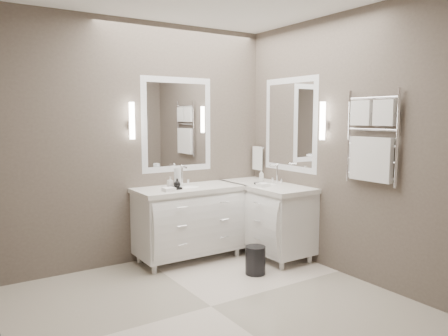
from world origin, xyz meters
TOP-DOWN VIEW (x-y plane):
  - floor at (0.00, 0.00)m, footprint 3.20×3.00m
  - wall_back at (0.00, 1.50)m, footprint 3.20×0.01m
  - wall_front at (0.00, -1.50)m, footprint 3.20×0.01m
  - wall_right at (1.60, 0.00)m, footprint 0.01×3.00m
  - vanity_back at (0.45, 1.23)m, footprint 1.24×0.59m
  - vanity_right at (1.33, 0.90)m, footprint 0.59×1.24m
  - mirror_back at (0.45, 1.49)m, footprint 0.90×0.02m
  - mirror_right at (1.59, 0.80)m, footprint 0.02×0.90m
  - sconce_back at (-0.13, 1.43)m, footprint 0.06×0.06m
  - sconce_right at (1.53, 0.22)m, footprint 0.06×0.06m
  - towel_bar_corner at (1.54, 1.36)m, footprint 0.03×0.22m
  - towel_ladder at (1.55, -0.40)m, footprint 0.06×0.58m
  - waste_bin at (0.80, 0.42)m, footprint 0.21×0.21m
  - amenity_tray_back at (0.23, 1.16)m, footprint 0.16×0.12m
  - amenity_tray_right at (1.24, 0.89)m, footprint 0.12×0.15m
  - water_bottle at (0.30, 1.20)m, footprint 0.10×0.10m
  - soap_bottle_a at (0.20, 1.18)m, footprint 0.05×0.06m
  - soap_bottle_b at (0.26, 1.13)m, footprint 0.09×0.09m
  - soap_bottle_c at (1.24, 0.89)m, footprint 0.08×0.08m

SIDE VIEW (x-z plane):
  - floor at x=0.00m, z-range -0.01..0.00m
  - waste_bin at x=0.80m, z-range 0.00..0.30m
  - vanity_back at x=0.45m, z-range 0.00..0.97m
  - vanity_right at x=1.33m, z-range 0.00..0.97m
  - amenity_tray_right at x=1.24m, z-range 0.85..0.87m
  - amenity_tray_back at x=0.23m, z-range 0.85..0.87m
  - soap_bottle_b at x=0.26m, z-range 0.87..0.97m
  - soap_bottle_a at x=0.20m, z-range 0.87..0.99m
  - soap_bottle_c at x=1.24m, z-range 0.87..1.03m
  - water_bottle at x=0.30m, z-range 0.85..1.08m
  - towel_bar_corner at x=1.54m, z-range 0.97..1.27m
  - wall_back at x=0.00m, z-range 0.00..2.70m
  - wall_front at x=0.00m, z-range 0.00..2.70m
  - wall_right at x=1.60m, z-range 0.00..2.70m
  - towel_ladder at x=1.55m, z-range 0.94..1.84m
  - mirror_back at x=0.45m, z-range 1.00..2.10m
  - mirror_right at x=1.59m, z-range 1.00..2.10m
  - sconce_back at x=-0.13m, z-range 1.39..1.79m
  - sconce_right at x=1.53m, z-range 1.39..1.79m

